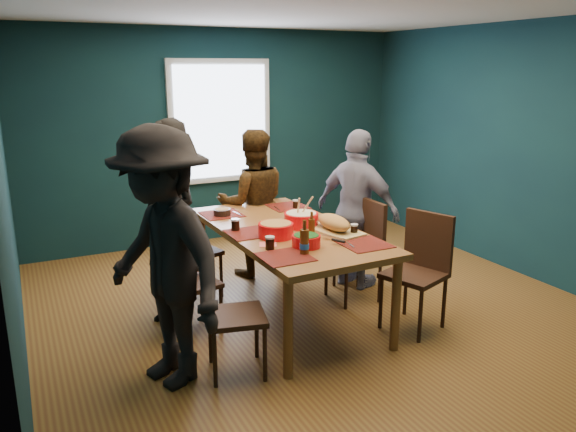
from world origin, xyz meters
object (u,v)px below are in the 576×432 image
at_px(chair_left_near, 224,306).
at_px(person_right, 357,210).
at_px(person_far_left, 170,226).
at_px(person_near_left, 163,259).
at_px(bowl_herbs, 306,240).
at_px(chair_right_near, 421,262).
at_px(bowl_dumpling, 301,219).
at_px(chair_left_mid, 183,276).
at_px(cutting_board, 334,224).
at_px(chair_left_far, 186,245).
at_px(chair_right_mid, 362,242).
at_px(dining_table, 287,236).
at_px(person_back, 253,203).
at_px(bowl_salad, 276,230).
at_px(chair_right_far, 349,231).

relative_size(chair_left_near, person_right, 0.57).
height_order(chair_left_near, person_far_left, person_far_left).
relative_size(person_near_left, bowl_herbs, 8.08).
height_order(chair_right_near, bowl_dumpling, bowl_dumpling).
distance_m(chair_left_mid, person_near_left, 0.84).
bearing_deg(cutting_board, bowl_dumpling, 110.85).
bearing_deg(person_far_left, chair_right_near, 46.70).
bearing_deg(chair_left_far, person_far_left, -133.35).
bearing_deg(bowl_herbs, chair_right_mid, 32.04).
distance_m(person_far_left, person_near_left, 0.92).
xyz_separation_m(chair_left_mid, bowl_dumpling, (1.10, -0.03, 0.37)).
relative_size(dining_table, chair_left_far, 2.30).
xyz_separation_m(bowl_dumpling, cutting_board, (0.18, -0.28, -0.00)).
bearing_deg(person_near_left, chair_left_near, 55.44).
bearing_deg(person_back, bowl_salad, 89.34).
bearing_deg(person_back, chair_left_far, 37.05).
distance_m(chair_left_far, bowl_dumpling, 1.20).
bearing_deg(person_far_left, chair_right_mid, 66.25).
relative_size(chair_right_far, person_near_left, 0.49).
xyz_separation_m(chair_right_near, bowl_dumpling, (-0.80, 0.71, 0.31)).
bearing_deg(person_near_left, chair_right_near, 68.24).
bearing_deg(chair_right_near, chair_left_mid, 139.01).
xyz_separation_m(dining_table, chair_right_near, (0.95, -0.71, -0.16)).
bearing_deg(chair_right_near, chair_right_mid, 79.28).
relative_size(dining_table, chair_left_near, 2.36).
relative_size(chair_right_mid, cutting_board, 1.41).
relative_size(chair_right_far, person_far_left, 0.50).
bearing_deg(chair_left_near, cutting_board, 34.37).
height_order(chair_right_near, person_far_left, person_far_left).
height_order(chair_left_mid, chair_right_far, chair_right_far).
distance_m(dining_table, chair_left_near, 1.16).
bearing_deg(cutting_board, person_back, 86.05).
bearing_deg(cutting_board, person_right, 32.08).
xyz_separation_m(chair_right_far, bowl_herbs, (-1.11, -1.10, 0.35)).
height_order(chair_right_near, bowl_salad, chair_right_near).
bearing_deg(bowl_dumpling, cutting_board, -58.01).
height_order(chair_right_far, person_right, person_right).
bearing_deg(chair_left_mid, bowl_herbs, -44.49).
bearing_deg(chair_left_mid, dining_table, -12.32).
height_order(chair_left_far, person_near_left, person_near_left).
bearing_deg(chair_right_near, person_back, 93.99).
relative_size(chair_left_far, bowl_herbs, 4.15).
distance_m(chair_right_near, bowl_salad, 1.29).
xyz_separation_m(person_far_left, person_back, (1.14, 0.88, -0.11)).
relative_size(person_near_left, bowl_dumpling, 6.04).
height_order(dining_table, chair_right_mid, chair_right_mid).
bearing_deg(chair_right_far, chair_right_near, -91.01).
height_order(chair_right_mid, person_back, person_back).
height_order(person_right, person_near_left, person_near_left).
xyz_separation_m(chair_left_far, chair_right_far, (1.73, -0.20, -0.03)).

